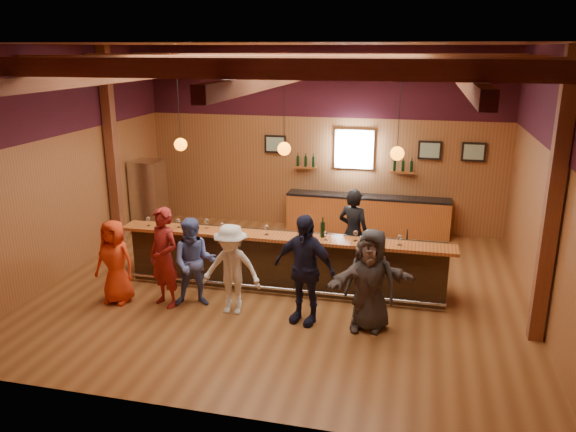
{
  "coord_description": "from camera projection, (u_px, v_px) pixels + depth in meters",
  "views": [
    {
      "loc": [
        2.39,
        -9.7,
        4.45
      ],
      "look_at": [
        0.0,
        0.3,
        1.35
      ],
      "focal_mm": 35.0,
      "sensor_mm": 36.0,
      "label": 1
    }
  ],
  "objects": [
    {
      "name": "window",
      "position": [
        354.0,
        149.0,
        13.75
      ],
      "size": [
        0.95,
        0.09,
        0.95
      ],
      "color": "silver",
      "rests_on": "room"
    },
    {
      "name": "customer_dark",
      "position": [
        371.0,
        280.0,
        9.04
      ],
      "size": [
        0.94,
        0.73,
        1.71
      ],
      "primitive_type": "imported",
      "rotation": [
        0.0,
        0.0,
        -0.25
      ],
      "color": "#28282B",
      "rests_on": "ground"
    },
    {
      "name": "customer_orange",
      "position": [
        115.0,
        262.0,
        10.03
      ],
      "size": [
        0.78,
        0.53,
        1.54
      ],
      "primitive_type": "imported",
      "rotation": [
        0.0,
        0.0,
        -0.05
      ],
      "color": "red",
      "rests_on": "ground"
    },
    {
      "name": "customer_brown",
      "position": [
        368.0,
        283.0,
        9.03
      ],
      "size": [
        1.55,
        1.14,
        1.62
      ],
      "primitive_type": "imported",
      "rotation": [
        0.0,
        0.0,
        0.5
      ],
      "color": "#584B46",
      "rests_on": "ground"
    },
    {
      "name": "glass_b",
      "position": [
        178.0,
        221.0,
        10.79
      ],
      "size": [
        0.08,
        0.08,
        0.18
      ],
      "color": "silver",
      "rests_on": "bar_counter"
    },
    {
      "name": "customer_denim",
      "position": [
        194.0,
        263.0,
        9.88
      ],
      "size": [
        0.93,
        0.81,
        1.62
      ],
      "primitive_type": "imported",
      "rotation": [
        0.0,
        0.0,
        0.28
      ],
      "color": "#505FA1",
      "rests_on": "ground"
    },
    {
      "name": "bottle_a",
      "position": [
        310.0,
        229.0,
        10.28
      ],
      "size": [
        0.08,
        0.08,
        0.35
      ],
      "color": "black",
      "rests_on": "bar_counter"
    },
    {
      "name": "framed_pictures",
      "position": [
        390.0,
        149.0,
        13.53
      ],
      "size": [
        5.35,
        0.05,
        0.45
      ],
      "color": "black",
      "rests_on": "room"
    },
    {
      "name": "wine_shelves",
      "position": [
        353.0,
        167.0,
        13.81
      ],
      "size": [
        3.0,
        0.18,
        0.3
      ],
      "color": "#93451A",
      "rests_on": "room"
    },
    {
      "name": "glass_d",
      "position": [
        222.0,
        225.0,
        10.56
      ],
      "size": [
        0.08,
        0.08,
        0.17
      ],
      "color": "silver",
      "rests_on": "bar_counter"
    },
    {
      "name": "room",
      "position": [
        285.0,
        120.0,
        9.97
      ],
      "size": [
        9.04,
        9.0,
        4.52
      ],
      "color": "brown",
      "rests_on": "ground"
    },
    {
      "name": "glass_h",
      "position": [
        400.0,
        238.0,
        9.82
      ],
      "size": [
        0.09,
        0.09,
        0.19
      ],
      "color": "silver",
      "rests_on": "bar_counter"
    },
    {
      "name": "customer_white",
      "position": [
        231.0,
        269.0,
        9.6
      ],
      "size": [
        1.04,
        0.6,
        1.61
      ],
      "primitive_type": "imported",
      "rotation": [
        0.0,
        0.0,
        -0.0
      ],
      "color": "silver",
      "rests_on": "ground"
    },
    {
      "name": "glass_f",
      "position": [
        326.0,
        233.0,
        10.1
      ],
      "size": [
        0.08,
        0.08,
        0.17
      ],
      "color": "silver",
      "rests_on": "bar_counter"
    },
    {
      "name": "glass_a",
      "position": [
        148.0,
        219.0,
        10.9
      ],
      "size": [
        0.08,
        0.08,
        0.19
      ],
      "color": "silver",
      "rests_on": "bar_counter"
    },
    {
      "name": "pendant_lights",
      "position": [
        284.0,
        148.0,
        10.06
      ],
      "size": [
        4.24,
        0.24,
        1.37
      ],
      "color": "black",
      "rests_on": "room"
    },
    {
      "name": "customer_navy",
      "position": [
        304.0,
        269.0,
        9.25
      ],
      "size": [
        1.19,
        0.75,
        1.88
      ],
      "primitive_type": "imported",
      "rotation": [
        0.0,
        0.0,
        -0.28
      ],
      "color": "#191A33",
      "rests_on": "ground"
    },
    {
      "name": "customer_redvest",
      "position": [
        164.0,
        258.0,
        9.85
      ],
      "size": [
        0.78,
        0.67,
        1.81
      ],
      "primitive_type": "imported",
      "rotation": [
        0.0,
        0.0,
        -0.44
      ],
      "color": "maroon",
      "rests_on": "ground"
    },
    {
      "name": "bottle_b",
      "position": [
        323.0,
        229.0,
        10.24
      ],
      "size": [
        0.08,
        0.08,
        0.38
      ],
      "color": "black",
      "rests_on": "bar_counter"
    },
    {
      "name": "glass_g",
      "position": [
        356.0,
        233.0,
        10.04
      ],
      "size": [
        0.09,
        0.09,
        0.2
      ],
      "color": "silver",
      "rests_on": "bar_counter"
    },
    {
      "name": "stainless_fridge",
      "position": [
        149.0,
        196.0,
        13.92
      ],
      "size": [
        0.7,
        0.7,
        1.8
      ],
      "primitive_type": "cube",
      "color": "silver",
      "rests_on": "ground"
    },
    {
      "name": "back_bar_cabinet",
      "position": [
        367.0,
        214.0,
        13.91
      ],
      "size": [
        4.0,
        0.52,
        0.95
      ],
      "color": "#93451A",
      "rests_on": "ground"
    },
    {
      "name": "bar_counter",
      "position": [
        287.0,
        259.0,
        10.83
      ],
      "size": [
        6.3,
        1.07,
        1.11
      ],
      "color": "black",
      "rests_on": "ground"
    },
    {
      "name": "bartender",
      "position": [
        353.0,
        233.0,
        11.16
      ],
      "size": [
        0.77,
        0.64,
        1.81
      ],
      "primitive_type": "imported",
      "rotation": [
        0.0,
        0.0,
        2.78
      ],
      "color": "black",
      "rests_on": "ground"
    },
    {
      "name": "glass_e",
      "position": [
        267.0,
        228.0,
        10.38
      ],
      "size": [
        0.08,
        0.08,
        0.19
      ],
      "color": "silver",
      "rests_on": "bar_counter"
    },
    {
      "name": "ice_bucket",
      "position": [
        306.0,
        230.0,
        10.33
      ],
      "size": [
        0.21,
        0.21,
        0.23
      ],
      "primitive_type": "cylinder",
      "color": "brown",
      "rests_on": "bar_counter"
    },
    {
      "name": "glass_c",
      "position": [
        207.0,
        221.0,
        10.74
      ],
      "size": [
        0.09,
        0.09,
        0.2
      ],
      "color": "silver",
      "rests_on": "bar_counter"
    }
  ]
}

